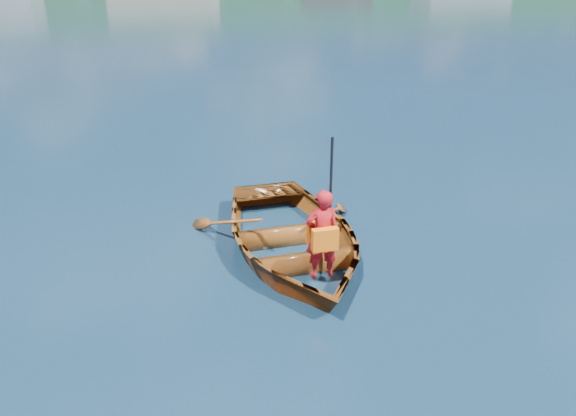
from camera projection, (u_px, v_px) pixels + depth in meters
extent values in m
plane|color=#0E1F3E|center=(245.00, 242.00, 8.50)|extent=(600.00, 600.00, 0.00)
imported|color=maroon|center=(292.00, 237.00, 8.12)|extent=(2.99, 3.97, 0.78)
imported|color=red|center=(322.00, 234.00, 7.17)|extent=(0.47, 0.33, 1.22)
cube|color=orange|center=(325.00, 239.00, 7.07)|extent=(0.35, 0.13, 0.30)
cube|color=orange|center=(319.00, 231.00, 7.28)|extent=(0.35, 0.11, 0.30)
cube|color=orange|center=(322.00, 248.00, 7.25)|extent=(0.32, 0.24, 0.05)
cylinder|color=black|center=(330.00, 206.00, 7.20)|extent=(0.04, 0.04, 1.85)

